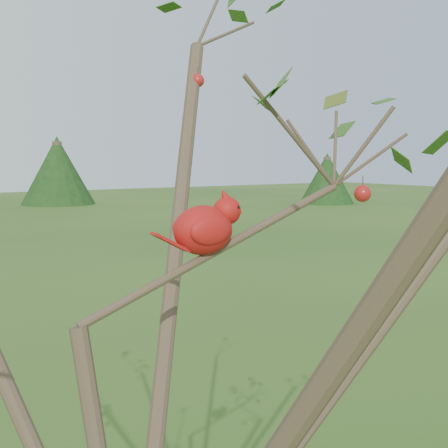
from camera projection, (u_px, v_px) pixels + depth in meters
name	position (u px, v px, depth m)	size (l,w,h in m)	color
crabapple_tree	(143.00, 241.00, 1.09)	(2.35, 2.05, 2.95)	#423023
cardinal	(206.00, 227.00, 1.28)	(0.21, 0.11, 0.15)	red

